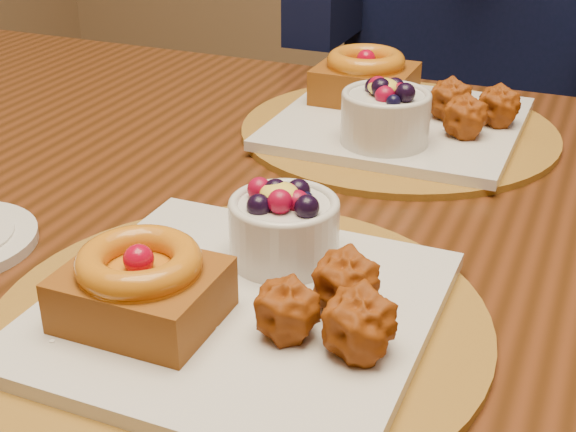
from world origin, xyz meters
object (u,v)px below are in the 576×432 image
at_px(place_setting_near, 238,293).
at_px(place_setting_far, 395,112).
at_px(chair_far, 481,125).
at_px(dining_table, 335,275).

xyz_separation_m(place_setting_near, place_setting_far, (-0.00, 0.43, 0.00)).
bearing_deg(place_setting_far, chair_far, 88.88).
height_order(dining_table, place_setting_near, place_setting_near).
relative_size(place_setting_near, place_setting_far, 1.00).
xyz_separation_m(place_setting_near, chair_far, (0.01, 1.04, -0.22)).
distance_m(place_setting_near, place_setting_far, 0.43).
bearing_deg(dining_table, place_setting_far, 90.96).
bearing_deg(place_setting_near, chair_far, 89.39).
bearing_deg(place_setting_near, dining_table, 89.26).
bearing_deg(place_setting_far, dining_table, -89.04).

